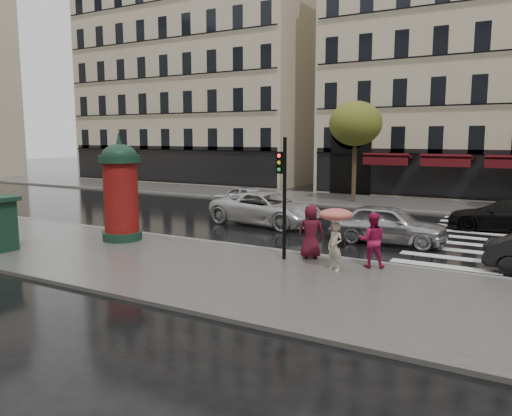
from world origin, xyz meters
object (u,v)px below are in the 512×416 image
Objects in this scene: morris_column at (121,189)px; car_silver at (388,224)px; traffic_light at (283,186)px; woman_red at (372,240)px; car_black at (506,216)px; car_far_silver at (240,196)px; woman_umbrella at (336,228)px; man_burgundy at (311,232)px; car_white at (267,209)px.

car_silver is (9.58, 5.31, -1.45)m from morris_column.
car_silver is at bearing 65.39° from traffic_light.
morris_column reaches higher than woman_red.
car_black is 15.07m from car_far_silver.
traffic_light is 0.84× the size of car_black.
woman_umbrella is 0.41× the size of car_black.
car_black reaches higher than car_far_silver.
man_burgundy is at bearing -21.26° from woman_red.
woman_umbrella reaches higher than car_silver.
car_silver is (1.55, 4.34, -0.26)m from man_burgundy.
car_far_silver is at bearing -98.98° from car_black.
morris_column is at bearing 12.42° from car_far_silver.
morris_column is 11.87m from car_far_silver.
car_silver reaches higher than car_far_silver.
woman_red is 15.97m from car_far_silver.
car_silver is at bearing -131.57° from man_burgundy.
car_far_silver is at bearing 132.44° from woman_umbrella.
woman_umbrella reaches higher than car_black.
man_burgundy is 0.37× the size of car_black.
car_far_silver is (-11.71, 10.85, -0.36)m from woman_red.
car_silver is 0.80× the size of car_white.
woman_umbrella is at bearing 175.63° from car_silver.
traffic_light reaches higher than man_burgundy.
car_silver is at bearing 65.39° from car_far_silver.
morris_column is at bearing -12.87° from woman_red.
car_black is at bearing 91.60° from car_far_silver.
man_burgundy is at bearing 6.92° from morris_column.
car_silver is 0.93× the size of car_black.
woman_umbrella is at bearing -12.23° from traffic_light.
morris_column is 17.36m from car_black.
traffic_light reaches higher than woman_umbrella.
woman_umbrella is 9.26m from car_white.
woman_red reaches higher than car_silver.
traffic_light is (7.29, 0.29, 0.42)m from morris_column.
woman_red is 10.41m from car_black.
traffic_light reaches higher than car_silver.
morris_column is 0.95× the size of car_silver.
woman_red is at bearing -23.85° from car_black.
car_far_silver is (-11.03, 6.36, -0.15)m from car_silver.
traffic_light is at bearing -36.46° from car_black.
man_burgundy is 11.19m from car_black.
car_white is 6.80m from car_far_silver.
woman_umbrella is at bearing 30.61° from woman_red.
car_far_silver is (-9.48, 10.70, -0.41)m from man_burgundy.
woman_red is at bearing 52.56° from car_far_silver.
car_white is (-4.10, 6.40, -1.86)m from traffic_light.
car_white is 11.15m from car_black.
traffic_light reaches higher than woman_red.
man_burgundy is 0.32× the size of car_white.
morris_column reaches higher than traffic_light.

